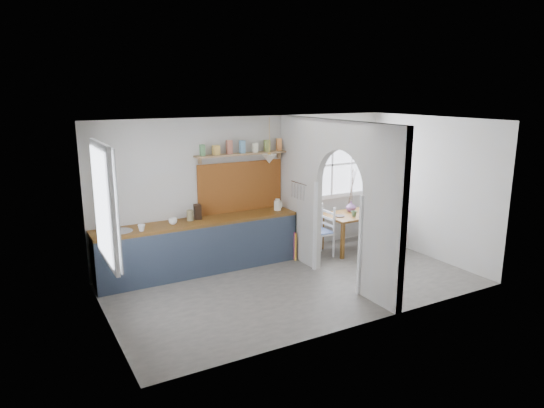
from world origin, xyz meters
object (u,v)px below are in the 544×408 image
dining_table (353,232)px  chair_left (319,232)px  vase (351,206)px  chair_right (390,221)px  kettle (277,205)px

dining_table → chair_left: size_ratio=1.21×
vase → chair_left: bearing=-169.5°
chair_left → chair_right: chair_left is taller
dining_table → chair_right: size_ratio=1.24×
dining_table → chair_right: chair_right is taller
chair_right → vase: size_ratio=4.53×
vase → kettle: bearing=173.5°
chair_right → vase: (-0.82, 0.22, 0.36)m
chair_right → dining_table: bearing=95.8°
kettle → vase: 1.58m
dining_table → vase: vase is taller
dining_table → chair_right: bearing=-3.8°
chair_left → chair_right: size_ratio=1.02×
chair_left → kettle: (-0.70, 0.34, 0.53)m
vase → dining_table: bearing=-107.7°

